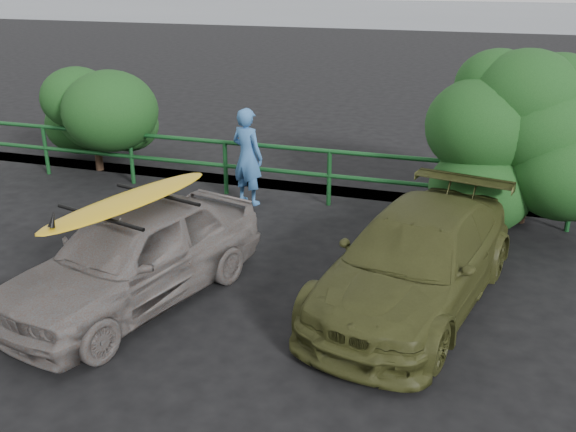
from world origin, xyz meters
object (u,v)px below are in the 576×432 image
at_px(surfboard, 129,200).
at_px(guardrail, 276,172).
at_px(olive_vehicle, 415,260).
at_px(man, 247,157).
at_px(sedan, 134,255).

bearing_deg(surfboard, guardrail, 99.20).
relative_size(olive_vehicle, surfboard, 1.56).
bearing_deg(man, surfboard, 109.18).
distance_m(guardrail, man, 0.64).
distance_m(guardrail, surfboard, 4.32).
distance_m(sedan, man, 3.88).
distance_m(olive_vehicle, surfboard, 3.60).
distance_m(guardrail, olive_vehicle, 4.33).
relative_size(sedan, man, 2.16).
distance_m(guardrail, sedan, 4.23).
distance_m(man, surfboard, 3.90).
height_order(olive_vehicle, man, man).
height_order(man, surfboard, man).
relative_size(guardrail, sedan, 3.72).
bearing_deg(sedan, surfboard, 105.01).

